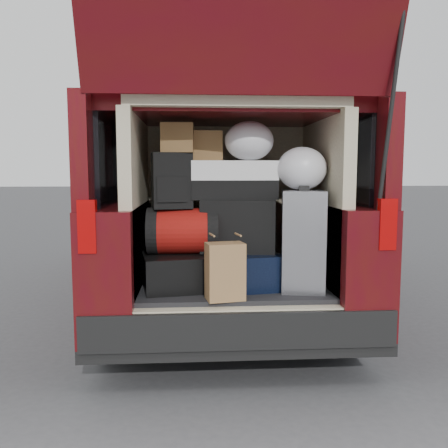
{
  "coord_description": "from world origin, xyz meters",
  "views": [
    {
      "loc": [
        -0.27,
        -3.01,
        1.33
      ],
      "look_at": [
        -0.06,
        0.2,
        0.97
      ],
      "focal_mm": 38.0,
      "sensor_mm": 36.0,
      "label": 1
    }
  ],
  "objects_px": {
    "silver_roller": "(302,239)",
    "black_soft_case": "(238,225)",
    "kraft_bag": "(225,271)",
    "backpack": "(172,181)",
    "black_hardshell": "(174,269)",
    "red_duffel": "(183,231)",
    "navy_hardshell": "(243,268)",
    "twotone_duffel": "(233,180)"
  },
  "relations": [
    {
      "from": "red_duffel",
      "to": "backpack",
      "type": "xyz_separation_m",
      "value": [
        -0.07,
        -0.01,
        0.33
      ]
    },
    {
      "from": "navy_hardshell",
      "to": "backpack",
      "type": "distance_m",
      "value": 0.76
    },
    {
      "from": "red_duffel",
      "to": "backpack",
      "type": "height_order",
      "value": "backpack"
    },
    {
      "from": "silver_roller",
      "to": "black_soft_case",
      "type": "height_order",
      "value": "silver_roller"
    },
    {
      "from": "black_hardshell",
      "to": "silver_roller",
      "type": "bearing_deg",
      "value": -16.47
    },
    {
      "from": "red_duffel",
      "to": "navy_hardshell",
      "type": "bearing_deg",
      "value": 3.82
    },
    {
      "from": "black_soft_case",
      "to": "kraft_bag",
      "type": "bearing_deg",
      "value": -99.57
    },
    {
      "from": "kraft_bag",
      "to": "backpack",
      "type": "relative_size",
      "value": 0.95
    },
    {
      "from": "black_hardshell",
      "to": "red_duffel",
      "type": "height_order",
      "value": "red_duffel"
    },
    {
      "from": "red_duffel",
      "to": "twotone_duffel",
      "type": "xyz_separation_m",
      "value": [
        0.35,
        0.08,
        0.34
      ]
    },
    {
      "from": "silver_roller",
      "to": "black_soft_case",
      "type": "distance_m",
      "value": 0.44
    },
    {
      "from": "navy_hardshell",
      "to": "backpack",
      "type": "xyz_separation_m",
      "value": [
        -0.47,
        -0.04,
        0.6
      ]
    },
    {
      "from": "kraft_bag",
      "to": "navy_hardshell",
      "type": "bearing_deg",
      "value": 56.97
    },
    {
      "from": "black_hardshell",
      "to": "silver_roller",
      "type": "relative_size",
      "value": 0.88
    },
    {
      "from": "navy_hardshell",
      "to": "black_soft_case",
      "type": "xyz_separation_m",
      "value": [
        -0.03,
        0.01,
        0.29
      ]
    },
    {
      "from": "black_hardshell",
      "to": "red_duffel",
      "type": "relative_size",
      "value": 1.24
    },
    {
      "from": "kraft_bag",
      "to": "black_soft_case",
      "type": "distance_m",
      "value": 0.46
    },
    {
      "from": "silver_roller",
      "to": "red_duffel",
      "type": "xyz_separation_m",
      "value": [
        -0.8,
        0.07,
        0.05
      ]
    },
    {
      "from": "black_soft_case",
      "to": "silver_roller",
      "type": "bearing_deg",
      "value": -6.76
    },
    {
      "from": "backpack",
      "to": "twotone_duffel",
      "type": "distance_m",
      "value": 0.42
    },
    {
      "from": "black_hardshell",
      "to": "navy_hardshell",
      "type": "distance_m",
      "value": 0.47
    },
    {
      "from": "black_hardshell",
      "to": "backpack",
      "type": "height_order",
      "value": "backpack"
    },
    {
      "from": "navy_hardshell",
      "to": "red_duffel",
      "type": "distance_m",
      "value": 0.49
    },
    {
      "from": "kraft_bag",
      "to": "silver_roller",
      "type": "bearing_deg",
      "value": 15.81
    },
    {
      "from": "black_soft_case",
      "to": "twotone_duffel",
      "type": "height_order",
      "value": "twotone_duffel"
    },
    {
      "from": "kraft_bag",
      "to": "twotone_duffel",
      "type": "relative_size",
      "value": 0.61
    },
    {
      "from": "kraft_bag",
      "to": "backpack",
      "type": "height_order",
      "value": "backpack"
    },
    {
      "from": "silver_roller",
      "to": "backpack",
      "type": "distance_m",
      "value": 0.95
    },
    {
      "from": "black_hardshell",
      "to": "twotone_duffel",
      "type": "distance_m",
      "value": 0.73
    },
    {
      "from": "navy_hardshell",
      "to": "backpack",
      "type": "height_order",
      "value": "backpack"
    },
    {
      "from": "black_hardshell",
      "to": "navy_hardshell",
      "type": "xyz_separation_m",
      "value": [
        0.47,
        -0.01,
        0.0
      ]
    },
    {
      "from": "black_hardshell",
      "to": "backpack",
      "type": "relative_size",
      "value": 1.57
    },
    {
      "from": "kraft_bag",
      "to": "black_soft_case",
      "type": "relative_size",
      "value": 0.71
    },
    {
      "from": "red_duffel",
      "to": "black_hardshell",
      "type": "bearing_deg",
      "value": 152.99
    },
    {
      "from": "black_soft_case",
      "to": "twotone_duffel",
      "type": "distance_m",
      "value": 0.31
    },
    {
      "from": "kraft_bag",
      "to": "black_soft_case",
      "type": "height_order",
      "value": "black_soft_case"
    },
    {
      "from": "backpack",
      "to": "black_soft_case",
      "type": "bearing_deg",
      "value": -4.11
    },
    {
      "from": "silver_roller",
      "to": "black_soft_case",
      "type": "relative_size",
      "value": 1.32
    },
    {
      "from": "silver_roller",
      "to": "kraft_bag",
      "type": "bearing_deg",
      "value": -143.26
    },
    {
      "from": "kraft_bag",
      "to": "twotone_duffel",
      "type": "distance_m",
      "value": 0.69
    },
    {
      "from": "silver_roller",
      "to": "red_duffel",
      "type": "bearing_deg",
      "value": -175.04
    },
    {
      "from": "red_duffel",
      "to": "black_soft_case",
      "type": "bearing_deg",
      "value": 6.23
    }
  ]
}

